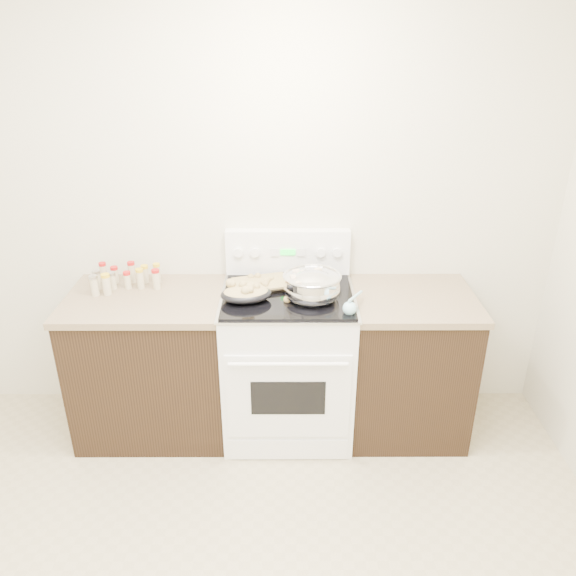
{
  "coord_description": "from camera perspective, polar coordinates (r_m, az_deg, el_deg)",
  "views": [
    {
      "loc": [
        0.34,
        -1.5,
        2.35
      ],
      "look_at": [
        0.35,
        1.37,
        1.0
      ],
      "focal_mm": 35.0,
      "sensor_mm": 36.0,
      "label": 1
    }
  ],
  "objects": [
    {
      "name": "counter_left",
      "position": [
        3.58,
        -13.51,
        -7.42
      ],
      "size": [
        0.93,
        0.67,
        0.92
      ],
      "color": "black",
      "rests_on": "ground"
    },
    {
      "name": "roasting_pan",
      "position": [
        3.14,
        -4.3,
        -0.48
      ],
      "size": [
        0.32,
        0.25,
        0.11
      ],
      "color": "black",
      "rests_on": "kitchen_range"
    },
    {
      "name": "counter_right",
      "position": [
        3.56,
        11.92,
        -7.43
      ],
      "size": [
        0.73,
        0.67,
        0.92
      ],
      "color": "black",
      "rests_on": "ground"
    },
    {
      "name": "baking_sheet",
      "position": [
        3.32,
        -2.78,
        0.43
      ],
      "size": [
        0.41,
        0.34,
        0.06
      ],
      "color": "black",
      "rests_on": "kitchen_range"
    },
    {
      "name": "kitchen_range",
      "position": [
        3.47,
        -0.0,
        -7.27
      ],
      "size": [
        0.78,
        0.73,
        1.22
      ],
      "color": "white",
      "rests_on": "ground"
    },
    {
      "name": "blue_ladle",
      "position": [
        3.04,
        6.35,
        -1.9
      ],
      "size": [
        0.13,
        0.25,
        0.09
      ],
      "color": "#96D2DF",
      "rests_on": "kitchen_range"
    },
    {
      "name": "room_shell",
      "position": [
        1.67,
        -11.98,
        1.88
      ],
      "size": [
        4.1,
        3.6,
        2.75
      ],
      "color": "beige",
      "rests_on": "ground"
    },
    {
      "name": "spice_jars",
      "position": [
        3.49,
        -16.43,
        0.98
      ],
      "size": [
        0.4,
        0.24,
        0.13
      ],
      "color": "#BFB28C",
      "rests_on": "counter_left"
    },
    {
      "name": "mixing_bowl",
      "position": [
        3.15,
        2.45,
        0.15
      ],
      "size": [
        0.41,
        0.41,
        0.19
      ],
      "color": "silver",
      "rests_on": "kitchen_range"
    },
    {
      "name": "wooden_spoon",
      "position": [
        3.18,
        0.25,
        -0.88
      ],
      "size": [
        0.13,
        0.27,
        0.04
      ],
      "color": "tan",
      "rests_on": "kitchen_range"
    }
  ]
}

